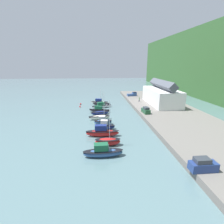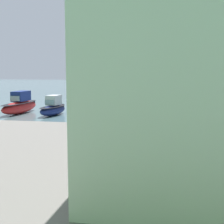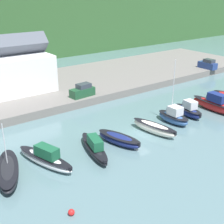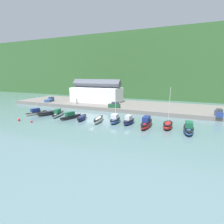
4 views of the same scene
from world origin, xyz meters
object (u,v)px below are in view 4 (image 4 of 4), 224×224
(moored_boat_0, at_px, (36,112))
(moored_boat_2, at_px, (58,114))
(moored_boat_6, at_px, (115,120))
(pickup_truck_0, at_px, (50,100))
(moored_boat_5, at_px, (98,120))
(moored_boat_10, at_px, (189,129))
(moored_boat_7, at_px, (129,121))
(parked_car_0, at_px, (219,113))
(moored_boat_3, at_px, (71,116))
(moored_boat_8, at_px, (146,123))
(person_on_quay, at_px, (77,101))
(mooring_buoy_0, at_px, (32,121))
(parked_car_1, at_px, (114,105))
(mooring_buoy_1, at_px, (19,120))
(moored_boat_9, at_px, (168,125))
(moored_boat_4, at_px, (82,118))
(moored_boat_1, at_px, (48,113))

(moored_boat_0, xyz_separation_m, moored_boat_2, (8.46, 0.80, 0.10))
(moored_boat_6, height_order, pickup_truck_0, moored_boat_6)
(moored_boat_5, relative_size, moored_boat_10, 0.91)
(moored_boat_7, height_order, parked_car_0, parked_car_0)
(moored_boat_3, distance_m, parked_car_0, 43.62)
(moored_boat_8, height_order, person_on_quay, person_on_quay)
(moored_boat_2, xyz_separation_m, moored_boat_7, (23.82, -0.02, 0.08))
(moored_boat_5, bearing_deg, mooring_buoy_0, -165.88)
(parked_car_1, bearing_deg, parked_car_0, -95.87)
(parked_car_1, distance_m, mooring_buoy_0, 28.11)
(mooring_buoy_1, bearing_deg, moored_boat_9, 12.57)
(moored_boat_9, bearing_deg, moored_boat_4, -175.74)
(moored_boat_3, distance_m, parked_car_1, 17.43)
(moored_boat_2, height_order, pickup_truck_0, pickup_truck_0)
(moored_boat_5, height_order, mooring_buoy_1, moored_boat_5)
(moored_boat_7, bearing_deg, moored_boat_8, -2.01)
(moored_boat_6, relative_size, parked_car_1, 2.12)
(moored_boat_8, bearing_deg, moored_boat_10, 0.95)
(moored_boat_2, distance_m, mooring_buoy_1, 11.22)
(moored_boat_2, bearing_deg, moored_boat_8, -18.22)
(moored_boat_10, bearing_deg, moored_boat_3, 178.37)
(parked_car_1, bearing_deg, moored_boat_0, 119.01)
(moored_boat_9, xyz_separation_m, person_on_quay, (-37.78, 16.47, 1.51))
(parked_car_1, bearing_deg, moored_boat_8, -140.81)
(moored_boat_7, relative_size, pickup_truck_0, 1.14)
(moored_boat_8, bearing_deg, moored_boat_7, 171.72)
(parked_car_0, bearing_deg, moored_boat_1, -164.71)
(moored_boat_5, bearing_deg, moored_boat_2, 165.35)
(moored_boat_7, bearing_deg, parked_car_0, 40.48)
(moored_boat_4, xyz_separation_m, moored_boat_5, (5.72, -0.37, 0.10))
(moored_boat_2, relative_size, moored_boat_8, 1.00)
(moored_boat_6, distance_m, moored_boat_7, 3.87)
(moored_boat_2, height_order, person_on_quay, person_on_quay)
(moored_boat_4, relative_size, moored_boat_6, 0.73)
(moored_boat_8, xyz_separation_m, mooring_buoy_1, (-35.45, -8.05, -0.75))
(moored_boat_3, bearing_deg, moored_boat_8, 15.28)
(moored_boat_4, bearing_deg, moored_boat_6, -11.28)
(moored_boat_6, bearing_deg, mooring_buoy_1, -162.09)
(moored_boat_1, distance_m, moored_boat_10, 42.81)
(moored_boat_2, xyz_separation_m, parked_car_1, (13.77, 14.35, 1.39))
(moored_boat_0, xyz_separation_m, moored_boat_5, (23.75, -0.54, 0.01))
(moored_boat_0, bearing_deg, parked_car_1, 47.64)
(moored_boat_3, xyz_separation_m, moored_boat_5, (9.52, -0.26, -0.01))
(moored_boat_9, bearing_deg, moored_boat_0, -176.93)
(moored_boat_0, height_order, parked_car_1, moored_boat_0)
(moored_boat_0, relative_size, moored_boat_5, 1.14)
(moored_boat_3, xyz_separation_m, parked_car_1, (8.00, 15.42, 1.47))
(mooring_buoy_1, bearing_deg, moored_boat_3, 32.69)
(moored_boat_4, bearing_deg, mooring_buoy_0, -159.32)
(moored_boat_8, bearing_deg, person_on_quay, 154.58)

